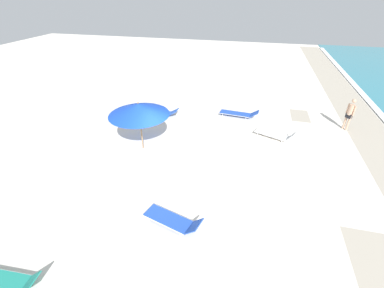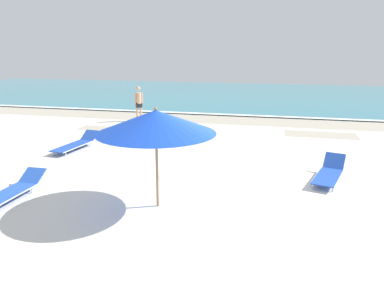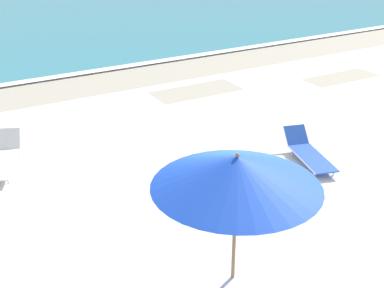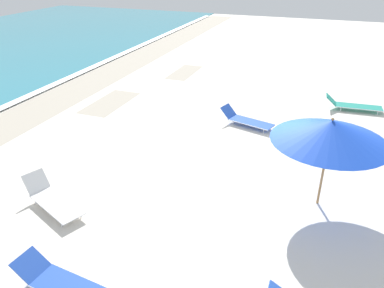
{
  "view_description": "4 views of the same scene",
  "coord_description": "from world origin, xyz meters",
  "px_view_note": "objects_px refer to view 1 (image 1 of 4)",
  "views": [
    {
      "loc": [
        8.41,
        2.91,
        6.71
      ],
      "look_at": [
        -0.31,
        0.79,
        1.14
      ],
      "focal_mm": 24.0,
      "sensor_mm": 36.0,
      "label": 1
    },
    {
      "loc": [
        1.52,
        -9.68,
        3.64
      ],
      "look_at": [
        -0.95,
        0.62,
        0.91
      ],
      "focal_mm": 35.0,
      "sensor_mm": 36.0,
      "label": 2
    },
    {
      "loc": [
        -5.49,
        -7.9,
        5.89
      ],
      "look_at": [
        -0.12,
        1.4,
        0.98
      ],
      "focal_mm": 50.0,
      "sensor_mm": 36.0,
      "label": 3
    },
    {
      "loc": [
        -9.65,
        -1.56,
        5.7
      ],
      "look_at": [
        -0.94,
        1.66,
        0.95
      ],
      "focal_mm": 35.0,
      "sensor_mm": 36.0,
      "label": 4
    }
  ],
  "objects_px": {
    "beach_umbrella": "(139,109)",
    "sun_lounger_beside_umbrella": "(1,281)",
    "sun_lounger_under_umbrella": "(276,134)",
    "sun_lounger_near_water_left": "(239,113)",
    "sun_lounger_mid_beach_solo": "(173,220)",
    "sun_lounger_near_water_right": "(160,112)",
    "beachgoer_wading_adult": "(350,113)"
  },
  "relations": [
    {
      "from": "beach_umbrella",
      "to": "sun_lounger_near_water_left",
      "type": "bearing_deg",
      "value": 137.6
    },
    {
      "from": "beach_umbrella",
      "to": "beachgoer_wading_adult",
      "type": "xyz_separation_m",
      "value": [
        -4.34,
        9.94,
        -1.03
      ]
    },
    {
      "from": "sun_lounger_under_umbrella",
      "to": "sun_lounger_near_water_left",
      "type": "height_order",
      "value": "sun_lounger_under_umbrella"
    },
    {
      "from": "sun_lounger_near_water_right",
      "to": "sun_lounger_mid_beach_solo",
      "type": "relative_size",
      "value": 1.06
    },
    {
      "from": "beach_umbrella",
      "to": "sun_lounger_beside_umbrella",
      "type": "xyz_separation_m",
      "value": [
        7.13,
        -0.91,
        -1.82
      ]
    },
    {
      "from": "sun_lounger_near_water_left",
      "to": "beachgoer_wading_adult",
      "type": "bearing_deg",
      "value": 93.31
    },
    {
      "from": "sun_lounger_under_umbrella",
      "to": "sun_lounger_mid_beach_solo",
      "type": "bearing_deg",
      "value": -4.36
    },
    {
      "from": "beach_umbrella",
      "to": "sun_lounger_mid_beach_solo",
      "type": "xyz_separation_m",
      "value": [
        4.14,
        2.81,
        -1.81
      ]
    },
    {
      "from": "sun_lounger_under_umbrella",
      "to": "sun_lounger_beside_umbrella",
      "type": "bearing_deg",
      "value": -13.64
    },
    {
      "from": "sun_lounger_under_umbrella",
      "to": "sun_lounger_near_water_left",
      "type": "distance_m",
      "value": 2.95
    },
    {
      "from": "beach_umbrella",
      "to": "sun_lounger_under_umbrella",
      "type": "distance_m",
      "value": 6.95
    },
    {
      "from": "sun_lounger_beside_umbrella",
      "to": "sun_lounger_mid_beach_solo",
      "type": "height_order",
      "value": "sun_lounger_mid_beach_solo"
    },
    {
      "from": "sun_lounger_under_umbrella",
      "to": "beachgoer_wading_adult",
      "type": "distance_m",
      "value": 4.22
    },
    {
      "from": "sun_lounger_near_water_left",
      "to": "sun_lounger_near_water_right",
      "type": "distance_m",
      "value": 4.73
    },
    {
      "from": "beachgoer_wading_adult",
      "to": "sun_lounger_mid_beach_solo",
      "type": "bearing_deg",
      "value": -79.08
    },
    {
      "from": "sun_lounger_mid_beach_solo",
      "to": "beach_umbrella",
      "type": "bearing_deg",
      "value": -129.82
    },
    {
      "from": "sun_lounger_under_umbrella",
      "to": "sun_lounger_mid_beach_solo",
      "type": "xyz_separation_m",
      "value": [
        6.61,
        -3.42,
        -0.01
      ]
    },
    {
      "from": "sun_lounger_near_water_left",
      "to": "sun_lounger_mid_beach_solo",
      "type": "relative_size",
      "value": 1.1
    },
    {
      "from": "sun_lounger_near_water_left",
      "to": "sun_lounger_beside_umbrella",
      "type": "bearing_deg",
      "value": -17.65
    },
    {
      "from": "beach_umbrella",
      "to": "beachgoer_wading_adult",
      "type": "bearing_deg",
      "value": 113.58
    },
    {
      "from": "beach_umbrella",
      "to": "sun_lounger_beside_umbrella",
      "type": "distance_m",
      "value": 7.42
    },
    {
      "from": "beach_umbrella",
      "to": "sun_lounger_under_umbrella",
      "type": "xyz_separation_m",
      "value": [
        -2.46,
        6.24,
        -1.81
      ]
    },
    {
      "from": "sun_lounger_beside_umbrella",
      "to": "sun_lounger_near_water_right",
      "type": "bearing_deg",
      "value": 173.95
    },
    {
      "from": "beach_umbrella",
      "to": "sun_lounger_under_umbrella",
      "type": "bearing_deg",
      "value": 111.55
    },
    {
      "from": "beach_umbrella",
      "to": "sun_lounger_beside_umbrella",
      "type": "relative_size",
      "value": 1.23
    },
    {
      "from": "beach_umbrella",
      "to": "beachgoer_wading_adult",
      "type": "height_order",
      "value": "beach_umbrella"
    },
    {
      "from": "sun_lounger_mid_beach_solo",
      "to": "sun_lounger_near_water_right",
      "type": "bearing_deg",
      "value": -141.44
    },
    {
      "from": "sun_lounger_near_water_right",
      "to": "sun_lounger_mid_beach_solo",
      "type": "bearing_deg",
      "value": 22.36
    },
    {
      "from": "sun_lounger_under_umbrella",
      "to": "sun_lounger_near_water_left",
      "type": "bearing_deg",
      "value": -113.21
    },
    {
      "from": "sun_lounger_under_umbrella",
      "to": "sun_lounger_beside_umbrella",
      "type": "relative_size",
      "value": 0.94
    },
    {
      "from": "sun_lounger_beside_umbrella",
      "to": "sun_lounger_near_water_right",
      "type": "height_order",
      "value": "sun_lounger_beside_umbrella"
    },
    {
      "from": "sun_lounger_near_water_left",
      "to": "beachgoer_wading_adult",
      "type": "height_order",
      "value": "beachgoer_wading_adult"
    }
  ]
}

